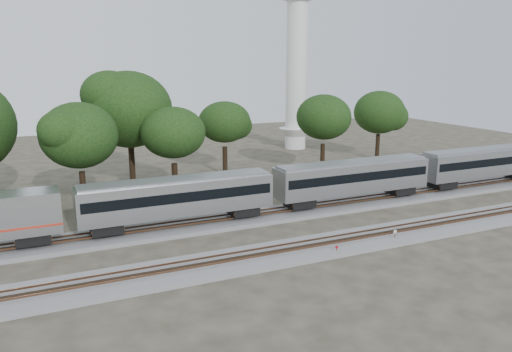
{
  "coord_description": "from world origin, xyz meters",
  "views": [
    {
      "loc": [
        -19.52,
        -38.97,
        15.99
      ],
      "look_at": [
        0.41,
        5.0,
        4.83
      ],
      "focal_mm": 35.0,
      "sensor_mm": 36.0,
      "label": 1
    }
  ],
  "objects": [
    {
      "name": "tree_3",
      "position": [
        -8.36,
        23.52,
        10.16
      ],
      "size": [
        10.34,
        10.34,
        14.58
      ],
      "color": "black",
      "rests_on": "ground"
    },
    {
      "name": "tree_7",
      "position": [
        32.52,
        27.02,
        7.8
      ],
      "size": [
        7.95,
        7.95,
        11.21
      ],
      "color": "black",
      "rests_on": "ground"
    },
    {
      "name": "tree_6",
      "position": [
        18.13,
        20.99,
        8.27
      ],
      "size": [
        8.42,
        8.42,
        11.87
      ],
      "color": "black",
      "rests_on": "ground"
    },
    {
      "name": "switch_lever",
      "position": [
        6.17,
        -5.25,
        0.15
      ],
      "size": [
        0.57,
        0.46,
        0.3
      ],
      "primitive_type": "cube",
      "rotation": [
        0.0,
        0.0,
        -0.36
      ],
      "color": "#512D19",
      "rests_on": "ground"
    },
    {
      "name": "switch_stand_red",
      "position": [
        2.94,
        -5.86,
        0.56
      ],
      "size": [
        0.27,
        0.1,
        0.88
      ],
      "rotation": [
        0.0,
        0.0,
        -0.26
      ],
      "color": "#512D19",
      "rests_on": "ground"
    },
    {
      "name": "track_near",
      "position": [
        0.0,
        -4.0,
        0.21
      ],
      "size": [
        160.0,
        5.0,
        0.73
      ],
      "color": "slate",
      "rests_on": "ground"
    },
    {
      "name": "ground",
      "position": [
        0.0,
        0.0,
        0.0
      ],
      "size": [
        160.0,
        160.0,
        0.0
      ],
      "primitive_type": "plane",
      "color": "#383328",
      "rests_on": "ground"
    },
    {
      "name": "track_far",
      "position": [
        0.0,
        6.0,
        0.21
      ],
      "size": [
        160.0,
        5.0,
        0.73
      ],
      "color": "slate",
      "rests_on": "ground"
    },
    {
      "name": "train",
      "position": [
        33.05,
        6.0,
        3.39
      ],
      "size": [
        137.24,
        3.35,
        4.94
      ],
      "color": "#ACAFB3",
      "rests_on": "ground"
    },
    {
      "name": "switch_stand_white",
      "position": [
        9.58,
        -5.25,
        0.72
      ],
      "size": [
        0.36,
        0.07,
        1.13
      ],
      "rotation": [
        0.0,
        0.0,
        0.06
      ],
      "color": "#512D19",
      "rests_on": "ground"
    },
    {
      "name": "tree_4",
      "position": [
        -4.6,
        17.18,
        7.88
      ],
      "size": [
        8.03,
        8.03,
        11.33
      ],
      "color": "black",
      "rests_on": "ground"
    },
    {
      "name": "tree_2",
      "position": [
        -15.06,
        15.62,
        8.41
      ],
      "size": [
        8.57,
        8.57,
        12.08
      ],
      "color": "black",
      "rests_on": "ground"
    },
    {
      "name": "tree_5",
      "position": [
        5.31,
        26.52,
        7.6
      ],
      "size": [
        7.75,
        7.75,
        10.93
      ],
      "color": "black",
      "rests_on": "ground"
    }
  ]
}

